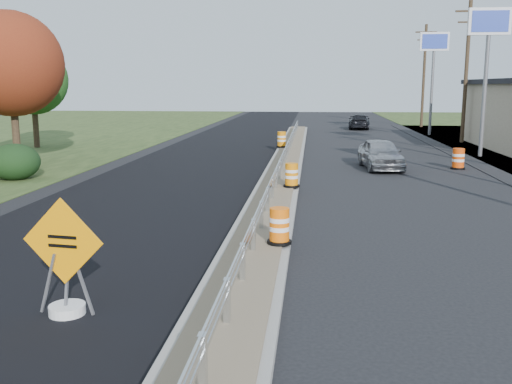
# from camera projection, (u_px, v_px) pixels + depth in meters

# --- Properties ---
(ground) EXTENTS (140.00, 140.00, 0.00)m
(ground) POSITION_uv_depth(u_px,v_px,m) (267.00, 219.00, 16.78)
(ground) COLOR black
(ground) RESTS_ON ground
(milled_overlay) EXTENTS (7.20, 120.00, 0.01)m
(milled_overlay) POSITION_uv_depth(u_px,v_px,m) (192.00, 168.00, 26.99)
(milled_overlay) COLOR black
(milled_overlay) RESTS_ON ground
(median) EXTENTS (1.60, 55.00, 0.23)m
(median) POSITION_uv_depth(u_px,v_px,m) (282.00, 174.00, 24.59)
(median) COLOR gray
(median) RESTS_ON ground
(guardrail) EXTENTS (0.10, 46.15, 0.72)m
(guardrail) POSITION_uv_depth(u_px,v_px,m) (283.00, 157.00, 25.45)
(guardrail) COLOR silver
(guardrail) RESTS_ON median
(pylon_sign_mid) EXTENTS (2.20, 0.30, 7.90)m
(pylon_sign_mid) POSITION_uv_depth(u_px,v_px,m) (489.00, 36.00, 30.23)
(pylon_sign_mid) COLOR slate
(pylon_sign_mid) RESTS_ON ground
(pylon_sign_north) EXTENTS (2.20, 0.30, 7.90)m
(pylon_sign_north) POSITION_uv_depth(u_px,v_px,m) (434.00, 51.00, 43.92)
(pylon_sign_north) COLOR slate
(pylon_sign_north) RESTS_ON ground
(utility_pole_nmid) EXTENTS (1.90, 0.26, 9.40)m
(utility_pole_nmid) POSITION_uv_depth(u_px,v_px,m) (466.00, 69.00, 38.24)
(utility_pole_nmid) COLOR #473523
(utility_pole_nmid) RESTS_ON ground
(utility_pole_north) EXTENTS (1.90, 0.26, 9.40)m
(utility_pole_north) POSITION_uv_depth(u_px,v_px,m) (424.00, 74.00, 52.91)
(utility_pole_north) COLOR #473523
(utility_pole_north) RESTS_ON ground
(hedge_north) EXTENTS (2.09, 2.09, 1.52)m
(hedge_north) POSITION_uv_depth(u_px,v_px,m) (14.00, 162.00, 23.57)
(hedge_north) COLOR black
(hedge_north) RESTS_ON ground
(tree_near_red) EXTENTS (4.95, 4.95, 7.35)m
(tree_near_red) POSITION_uv_depth(u_px,v_px,m) (11.00, 64.00, 26.93)
(tree_near_red) COLOR #473523
(tree_near_red) RESTS_ON ground
(tree_near_back) EXTENTS (4.29, 4.29, 6.37)m
(tree_near_back) POSITION_uv_depth(u_px,v_px,m) (32.00, 80.00, 35.16)
(tree_near_back) COLOR #473523
(tree_near_back) RESTS_ON ground
(caution_sign) EXTENTS (1.47, 0.62, 2.04)m
(caution_sign) POSITION_uv_depth(u_px,v_px,m) (66.00, 286.00, 9.66)
(caution_sign) COLOR white
(caution_sign) RESTS_ON ground
(barrel_median_near) EXTENTS (0.58, 0.58, 0.84)m
(barrel_median_near) POSITION_uv_depth(u_px,v_px,m) (279.00, 227.00, 13.24)
(barrel_median_near) COLOR black
(barrel_median_near) RESTS_ON median
(barrel_median_mid) EXTENTS (0.59, 0.59, 0.87)m
(barrel_median_mid) POSITION_uv_depth(u_px,v_px,m) (292.00, 176.00, 20.68)
(barrel_median_mid) COLOR black
(barrel_median_mid) RESTS_ON median
(barrel_median_far) EXTENTS (0.63, 0.63, 0.93)m
(barrel_median_far) POSITION_uv_depth(u_px,v_px,m) (282.00, 140.00, 34.06)
(barrel_median_far) COLOR black
(barrel_median_far) RESTS_ON median
(barrel_shoulder_near) EXTENTS (0.67, 0.67, 0.98)m
(barrel_shoulder_near) POSITION_uv_depth(u_px,v_px,m) (458.00, 159.00, 26.69)
(barrel_shoulder_near) COLOR black
(barrel_shoulder_near) RESTS_ON ground
(car_silver) EXTENTS (2.08, 4.29, 1.41)m
(car_silver) POSITION_uv_depth(u_px,v_px,m) (381.00, 154.00, 26.78)
(car_silver) COLOR #A2A2A6
(car_silver) RESTS_ON ground
(car_dark_far) EXTENTS (2.19, 4.65, 1.31)m
(car_dark_far) POSITION_uv_depth(u_px,v_px,m) (359.00, 122.00, 51.43)
(car_dark_far) COLOR black
(car_dark_far) RESTS_ON ground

